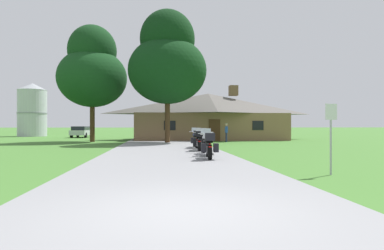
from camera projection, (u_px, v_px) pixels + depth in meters
name	position (u px, v px, depth m)	size (l,w,h in m)	color
ground_plane	(164.00, 145.00, 25.42)	(500.00, 500.00, 0.00)	#42752D
asphalt_driveway	(164.00, 146.00, 23.43)	(6.40, 80.00, 0.06)	gray
motorcycle_green_nearest_to_camera	(209.00, 146.00, 14.22)	(0.81, 2.08, 1.30)	black
motorcycle_silver_second_in_row	(207.00, 143.00, 16.40)	(0.66, 2.08, 1.30)	black
motorcycle_orange_third_in_row	(199.00, 141.00, 18.93)	(0.81, 2.08, 1.30)	black
motorcycle_blue_farthest_in_row	(196.00, 139.00, 21.28)	(0.72, 2.08, 1.30)	black
stone_lodge	(208.00, 116.00, 35.54)	(16.20, 8.28, 5.84)	brown
bystander_blue_shirt_near_lodge	(226.00, 132.00, 29.89)	(0.25, 0.55, 1.69)	navy
metal_signpost_roadside	(331.00, 130.00, 9.91)	(0.36, 0.06, 2.14)	#9EA0A5
tree_left_near	(92.00, 70.00, 30.40)	(6.30, 6.30, 10.75)	#422D19
tree_by_lodge_front	(167.00, 61.00, 28.15)	(6.69, 6.69, 11.37)	#422D19
metal_silo_distant	(32.00, 110.00, 46.19)	(3.95, 3.95, 7.43)	#B2B7BC
parked_silver_suv_far_left	(81.00, 131.00, 41.69)	(2.01, 4.65, 1.40)	#ADAFB7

